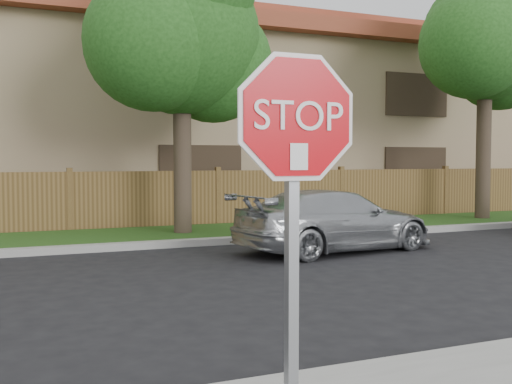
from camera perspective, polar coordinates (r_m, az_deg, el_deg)
name	(u,v)px	position (r m, az deg, el deg)	size (l,w,h in m)	color
far_curb	(86,248)	(12.90, -15.87, -5.19)	(70.00, 0.30, 0.15)	gray
grass_strip	(77,239)	(14.52, -16.65, -4.34)	(70.00, 3.00, 0.12)	#1E4714
fence	(70,203)	(16.04, -17.29, -1.00)	(70.00, 0.12, 1.60)	brown
apartment_building	(52,112)	(21.64, -18.82, 7.24)	(35.20, 9.20, 7.20)	#9E8662
tree_mid	(184,36)	(14.95, -6.89, 14.52)	(4.80, 3.90, 7.35)	#382B21
tree_right	(489,38)	(19.86, 21.35, 13.51)	(4.80, 3.90, 8.20)	#382B21
stop_sign	(295,174)	(3.40, 3.77, 1.69)	(1.01, 0.13, 2.55)	gray
sedan_right	(335,220)	(12.57, 7.53, -2.71)	(1.80, 4.44, 1.29)	#AFB3B7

